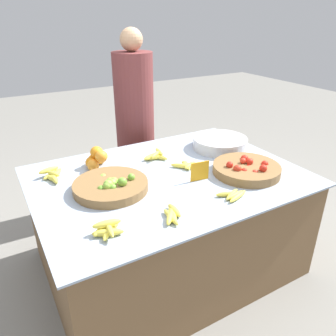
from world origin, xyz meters
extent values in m
plane|color=gray|center=(0.00, 0.00, 0.00)|extent=(12.00, 12.00, 0.00)
cube|color=brown|center=(0.00, 0.00, 0.34)|extent=(1.56, 1.14, 0.68)
cube|color=#99A8BC|center=(0.00, 0.00, 0.68)|extent=(1.62, 1.19, 0.01)
cylinder|color=olive|center=(-0.37, 0.00, 0.72)|extent=(0.42, 0.42, 0.05)
sphere|color=#89BC42|center=(-0.37, 0.00, 0.74)|extent=(0.05, 0.05, 0.05)
sphere|color=#89BC42|center=(-0.40, -0.04, 0.75)|extent=(0.05, 0.05, 0.05)
sphere|color=#6BA333|center=(-0.39, -0.05, 0.74)|extent=(0.04, 0.04, 0.04)
sphere|color=#89BC42|center=(-0.38, 0.10, 0.72)|extent=(0.05, 0.05, 0.05)
sphere|color=#89BC42|center=(-0.37, -0.02, 0.74)|extent=(0.05, 0.05, 0.05)
sphere|color=#6BA333|center=(-0.44, -0.04, 0.73)|extent=(0.04, 0.04, 0.04)
sphere|color=#6BA333|center=(-0.33, -0.06, 0.76)|extent=(0.05, 0.05, 0.05)
sphere|color=#7AB238|center=(-0.37, 0.00, 0.74)|extent=(0.05, 0.05, 0.05)
sphere|color=#6BA333|center=(-0.26, -0.03, 0.75)|extent=(0.04, 0.04, 0.04)
sphere|color=#7AB238|center=(-0.31, -0.02, 0.73)|extent=(0.06, 0.06, 0.06)
sphere|color=#89BC42|center=(-0.36, -0.01, 0.75)|extent=(0.04, 0.04, 0.04)
sphere|color=#6BA333|center=(-0.38, -0.06, 0.73)|extent=(0.05, 0.05, 0.05)
sphere|color=#89BC42|center=(-0.37, -0.02, 0.72)|extent=(0.05, 0.05, 0.05)
sphere|color=#89BC42|center=(-0.37, 0.04, 0.72)|extent=(0.04, 0.04, 0.04)
sphere|color=#89BC42|center=(-0.41, -0.05, 0.75)|extent=(0.05, 0.05, 0.05)
cylinder|color=olive|center=(0.44, -0.22, 0.72)|extent=(0.42, 0.42, 0.06)
sphere|color=red|center=(0.45, -0.22, 0.73)|extent=(0.04, 0.04, 0.04)
sphere|color=red|center=(0.55, -0.26, 0.74)|extent=(0.04, 0.04, 0.04)
sphere|color=red|center=(0.44, -0.18, 0.73)|extent=(0.04, 0.04, 0.04)
sphere|color=red|center=(0.49, -0.14, 0.75)|extent=(0.05, 0.05, 0.05)
sphere|color=red|center=(0.35, -0.24, 0.75)|extent=(0.05, 0.05, 0.05)
sphere|color=red|center=(0.45, -0.21, 0.71)|extent=(0.04, 0.04, 0.04)
sphere|color=red|center=(0.44, -0.18, 0.76)|extent=(0.04, 0.04, 0.04)
sphere|color=red|center=(0.33, -0.18, 0.76)|extent=(0.04, 0.04, 0.04)
sphere|color=red|center=(0.43, -0.31, 0.73)|extent=(0.04, 0.04, 0.04)
sphere|color=red|center=(0.48, -0.24, 0.72)|extent=(0.04, 0.04, 0.04)
sphere|color=red|center=(0.47, -0.33, 0.76)|extent=(0.05, 0.05, 0.05)
sphere|color=red|center=(0.41, -0.23, 0.72)|extent=(0.04, 0.04, 0.04)
sphere|color=red|center=(0.46, -0.22, 0.72)|extent=(0.04, 0.04, 0.04)
sphere|color=red|center=(0.52, -0.17, 0.73)|extent=(0.04, 0.04, 0.04)
sphere|color=red|center=(0.47, -0.21, 0.76)|extent=(0.04, 0.04, 0.04)
sphere|color=red|center=(0.33, -0.24, 0.72)|extent=(0.04, 0.04, 0.04)
sphere|color=red|center=(0.38, -0.26, 0.74)|extent=(0.04, 0.04, 0.04)
sphere|color=orange|center=(-0.38, 0.29, 0.73)|extent=(0.08, 0.08, 0.08)
sphere|color=orange|center=(-0.38, 0.34, 0.73)|extent=(0.07, 0.07, 0.07)
sphere|color=orange|center=(-0.31, 0.37, 0.72)|extent=(0.07, 0.07, 0.07)
sphere|color=orange|center=(-0.35, 0.38, 0.72)|extent=(0.07, 0.07, 0.07)
sphere|color=orange|center=(-0.32, 0.27, 0.78)|extent=(0.08, 0.08, 0.08)
sphere|color=orange|center=(-0.33, 0.34, 0.79)|extent=(0.08, 0.08, 0.08)
cylinder|color=silver|center=(0.56, 0.20, 0.73)|extent=(0.40, 0.40, 0.08)
cube|color=orange|center=(0.13, -0.15, 0.75)|extent=(0.12, 0.02, 0.12)
ellipsoid|color=#EFDB4C|center=(-0.53, -0.35, 0.71)|extent=(0.15, 0.11, 0.04)
ellipsoid|color=#EFDB4C|center=(-0.54, -0.39, 0.71)|extent=(0.15, 0.09, 0.04)
ellipsoid|color=#EFDB4C|center=(-0.53, -0.36, 0.70)|extent=(0.13, 0.06, 0.03)
ellipsoid|color=#EFDB4C|center=(-0.54, -0.38, 0.70)|extent=(0.10, 0.12, 0.03)
ellipsoid|color=#EFDB4C|center=(-0.53, -0.39, 0.72)|extent=(0.04, 0.14, 0.03)
ellipsoid|color=#EFDB4C|center=(-0.53, -0.36, 0.73)|extent=(0.14, 0.05, 0.03)
ellipsoid|color=#EFDB4C|center=(0.06, 0.27, 0.70)|extent=(0.15, 0.07, 0.03)
ellipsoid|color=#EFDB4C|center=(0.07, 0.25, 0.70)|extent=(0.09, 0.14, 0.03)
ellipsoid|color=#EFDB4C|center=(0.03, 0.28, 0.71)|extent=(0.14, 0.07, 0.04)
ellipsoid|color=#EFDB4C|center=(0.04, 0.26, 0.71)|extent=(0.14, 0.07, 0.03)
ellipsoid|color=#EFDB4C|center=(0.05, 0.25, 0.73)|extent=(0.11, 0.09, 0.03)
ellipsoid|color=#EFDB4C|center=(0.09, 0.29, 0.73)|extent=(0.04, 0.12, 0.03)
ellipsoid|color=#EFDB4C|center=(0.16, 0.05, 0.71)|extent=(0.07, 0.13, 0.03)
ellipsoid|color=#EFDB4C|center=(0.17, 0.04, 0.70)|extent=(0.07, 0.14, 0.03)
ellipsoid|color=#EFDB4C|center=(0.18, 0.02, 0.71)|extent=(0.13, 0.08, 0.04)
ellipsoid|color=#EFDB4C|center=(0.13, 0.04, 0.70)|extent=(0.13, 0.13, 0.03)
ellipsoid|color=#EFDB4C|center=(-0.22, -0.41, 0.71)|extent=(0.12, 0.14, 0.03)
ellipsoid|color=#EFDB4C|center=(-0.23, -0.42, 0.70)|extent=(0.04, 0.15, 0.03)
ellipsoid|color=#EFDB4C|center=(-0.18, -0.38, 0.71)|extent=(0.04, 0.12, 0.04)
ellipsoid|color=#EFDB4C|center=(-0.21, -0.40, 0.70)|extent=(0.07, 0.14, 0.03)
ellipsoid|color=#EFDB4C|center=(-0.64, 0.28, 0.71)|extent=(0.08, 0.12, 0.03)
ellipsoid|color=#EFDB4C|center=(-0.60, 0.33, 0.70)|extent=(0.09, 0.11, 0.03)
ellipsoid|color=#EFDB4C|center=(-0.63, 0.28, 0.71)|extent=(0.04, 0.15, 0.04)
ellipsoid|color=#EFDB4C|center=(-0.63, 0.33, 0.70)|extent=(0.12, 0.08, 0.03)
ellipsoid|color=#EFDB4C|center=(-0.60, 0.35, 0.70)|extent=(0.11, 0.11, 0.03)
ellipsoid|color=#EFDB4C|center=(-0.64, 0.35, 0.73)|extent=(0.13, 0.07, 0.03)
ellipsoid|color=#EFDB4C|center=(-0.63, 0.31, 0.72)|extent=(0.08, 0.12, 0.03)
ellipsoid|color=#EFDB4C|center=(0.19, -0.43, 0.70)|extent=(0.16, 0.08, 0.03)
ellipsoid|color=#EFDB4C|center=(0.15, -0.38, 0.70)|extent=(0.13, 0.07, 0.03)
ellipsoid|color=#EFDB4C|center=(0.17, -0.40, 0.70)|extent=(0.14, 0.09, 0.03)
ellipsoid|color=#EFDB4C|center=(0.18, -0.42, 0.70)|extent=(0.13, 0.05, 0.03)
cylinder|color=brown|center=(0.20, 0.91, 0.66)|extent=(0.33, 0.33, 1.32)
sphere|color=tan|center=(0.20, 0.91, 1.41)|extent=(0.18, 0.18, 0.18)
camera|label=1|loc=(-0.90, -1.57, 1.60)|focal=35.00mm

